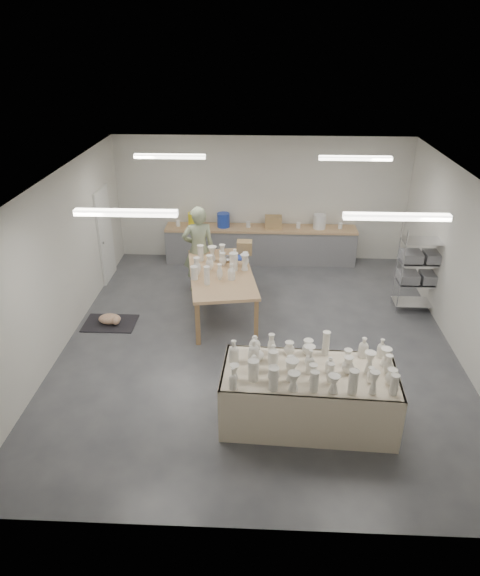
{
  "coord_description": "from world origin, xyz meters",
  "views": [
    {
      "loc": [
        0.04,
        -8.03,
        5.11
      ],
      "look_at": [
        -0.34,
        0.09,
        1.05
      ],
      "focal_mm": 32.0,
      "sensor_mm": 36.0,
      "label": 1
    }
  ],
  "objects_px": {
    "work_table": "(223,269)",
    "drying_table": "(308,394)",
    "potter": "(199,250)",
    "red_stool": "(201,274)"
  },
  "relations": [
    {
      "from": "drying_table",
      "to": "potter",
      "type": "relative_size",
      "value": 1.31
    },
    {
      "from": "drying_table",
      "to": "work_table",
      "type": "bearing_deg",
      "value": 116.62
    },
    {
      "from": "red_stool",
      "to": "potter",
      "type": "bearing_deg",
      "value": -90.0
    },
    {
      "from": "potter",
      "to": "red_stool",
      "type": "bearing_deg",
      "value": -103.14
    },
    {
      "from": "work_table",
      "to": "drying_table",
      "type": "bearing_deg",
      "value": -75.75
    },
    {
      "from": "work_table",
      "to": "red_stool",
      "type": "height_order",
      "value": "work_table"
    },
    {
      "from": "potter",
      "to": "drying_table",
      "type": "bearing_deg",
      "value": 103.02
    },
    {
      "from": "potter",
      "to": "red_stool",
      "type": "distance_m",
      "value": 0.75
    },
    {
      "from": "drying_table",
      "to": "work_table",
      "type": "relative_size",
      "value": 0.98
    },
    {
      "from": "drying_table",
      "to": "red_stool",
      "type": "bearing_deg",
      "value": 117.44
    }
  ]
}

